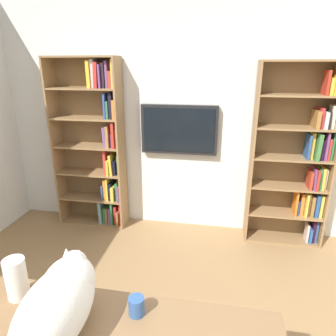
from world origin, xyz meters
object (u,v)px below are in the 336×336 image
(bookshelf_left, at_px, (300,158))
(paper_towel_roll, at_px, (16,278))
(wall_mounted_tv, at_px, (179,130))
(cat, at_px, (60,301))
(coffee_mug, at_px, (137,306))
(bookshelf_right, at_px, (97,147))

(bookshelf_left, relative_size, paper_towel_roll, 8.75)
(wall_mounted_tv, bearing_deg, cat, 85.46)
(cat, xyz_separation_m, coffee_mug, (-0.31, -0.15, -0.12))
(wall_mounted_tv, xyz_separation_m, paper_towel_roll, (0.53, 2.24, -0.35))
(wall_mounted_tv, relative_size, cat, 1.29)
(bookshelf_right, distance_m, wall_mounted_tv, 1.01)
(bookshelf_left, distance_m, coffee_mug, 2.48)
(bookshelf_left, bearing_deg, cat, 56.62)
(bookshelf_right, relative_size, wall_mounted_tv, 2.30)
(bookshelf_right, relative_size, cat, 2.97)
(wall_mounted_tv, bearing_deg, bookshelf_left, 176.35)
(coffee_mug, bearing_deg, bookshelf_right, -63.06)
(cat, relative_size, coffee_mug, 7.15)
(paper_towel_roll, bearing_deg, bookshelf_left, -130.88)
(cat, height_order, paper_towel_roll, cat)
(bookshelf_left, bearing_deg, paper_towel_roll, 49.12)
(cat, bearing_deg, bookshelf_right, -71.15)
(bookshelf_left, bearing_deg, coffee_mug, 60.65)
(paper_towel_roll, xyz_separation_m, coffee_mug, (-0.65, 0.01, -0.07))
(bookshelf_left, distance_m, paper_towel_roll, 2.85)
(paper_towel_roll, distance_m, coffee_mug, 0.65)
(bookshelf_left, xyz_separation_m, cat, (1.52, 2.31, -0.06))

